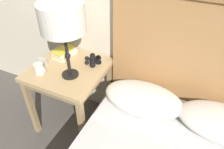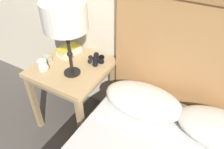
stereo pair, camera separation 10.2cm
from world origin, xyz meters
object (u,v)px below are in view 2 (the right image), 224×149
Objects in this scene: book_on_nightstand at (69,52)px; alarm_clock at (47,59)px; table_lamp at (65,18)px; coffee_mug at (43,65)px; nightstand at (72,74)px; binoculars_pair at (96,59)px; book_stacked_on_top at (69,49)px.

book_on_nightstand is 3.22× the size of alarm_clock.
table_lamp reaches higher than alarm_clock.
coffee_mug is 0.11m from alarm_clock.
binoculars_pair is (0.15, 0.15, 0.11)m from nightstand.
nightstand is 0.24m from alarm_clock.
binoculars_pair is at bearing 44.97° from coffee_mug.
alarm_clock reaches higher than nightstand.
alarm_clock is at bearing -149.34° from binoculars_pair.
coffee_mug is 1.47× the size of alarm_clock.
table_lamp is at bearing -108.35° from binoculars_pair.
table_lamp is (0.07, -0.07, 0.54)m from nightstand.
table_lamp is at bearing -46.71° from book_stacked_on_top.
binoculars_pair is 0.41m from alarm_clock.
coffee_mug reaches higher than alarm_clock.
book_on_nightstand is 0.03m from book_stacked_on_top.
nightstand is 0.22m from book_on_nightstand.
table_lamp is 0.51m from alarm_clock.
coffee_mug is at bearing -63.38° from alarm_clock.
book_stacked_on_top reaches higher than book_on_nightstand.
alarm_clock reaches higher than book_on_nightstand.
nightstand is 1.12× the size of table_lamp.
alarm_clock is at bearing -111.36° from book_on_nightstand.
binoculars_pair is (0.08, 0.23, -0.44)m from table_lamp.
nightstand is at bearing 43.87° from coffee_mug.
book_stacked_on_top is at bearing 67.78° from alarm_clock.
table_lamp is at bearing -3.66° from alarm_clock.
book_stacked_on_top is 1.37× the size of binoculars_pair.
table_lamp is 8.09× the size of alarm_clock.
book_stacked_on_top is at bearing -60.10° from book_on_nightstand.
nightstand is at bearing -47.43° from book_on_nightstand.
binoculars_pair is (0.28, 0.01, 0.00)m from book_on_nightstand.
alarm_clock is at bearing 116.62° from coffee_mug.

